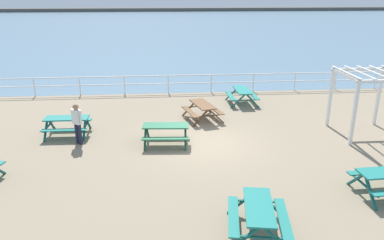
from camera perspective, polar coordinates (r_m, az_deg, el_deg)
The scene contains 11 objects.
ground_plane at distance 14.95m, azimuth 2.06°, elevation -3.95°, with size 30.00×24.00×0.20m, color gray.
sea_band at distance 66.64m, azimuth -3.54°, elevation 14.39°, with size 142.00×90.00×0.01m, color slate.
distant_shoreline at distance 109.54m, azimuth -4.19°, elevation 16.34°, with size 142.00×6.00×1.80m, color #4C4C47.
seaward_railing at distance 22.03m, azimuth -0.34°, elevation 6.15°, with size 23.07×0.07×1.08m.
picnic_table_near_right at distance 20.08m, azimuth 7.70°, elevation 4.12°, with size 1.56×1.81×0.80m.
picnic_table_mid_centre at distance 9.67m, azimuth 10.19°, elevation -13.77°, with size 1.80×2.03×0.80m.
picnic_table_far_left at distance 17.43m, azimuth 1.62°, elevation 1.91°, with size 1.90×2.12×0.80m.
picnic_table_far_right at distance 16.41m, azimuth -18.64°, elevation -0.26°, with size 1.83×1.58×0.80m.
picnic_table_corner at distance 14.73m, azimuth -4.05°, elevation -1.48°, with size 1.90×1.66×0.80m.
visitor at distance 15.20m, azimuth -17.22°, elevation -0.20°, with size 0.44×0.38×1.66m.
lattice_pergola at distance 16.90m, azimuth 25.62°, elevation 4.40°, with size 2.48×2.60×2.70m.
Camera 1 is at (-1.71, -13.62, 5.83)m, focal length 34.75 mm.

